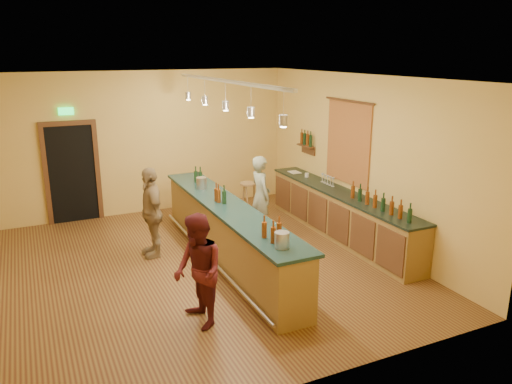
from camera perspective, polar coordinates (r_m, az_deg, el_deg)
name	(u,v)px	position (r m, az deg, el deg)	size (l,w,h in m)	color
floor	(202,266)	(8.81, -6.20, -8.43)	(7.00, 7.00, 0.00)	#522817
ceiling	(196,78)	(8.04, -6.89, 12.84)	(6.50, 7.00, 0.02)	silver
wall_back	(149,143)	(11.59, -12.12, 5.52)	(6.50, 0.02, 3.20)	gold
wall_front	(308,251)	(5.24, 5.97, -6.78)	(6.50, 0.02, 3.20)	gold
wall_right	(360,159)	(9.78, 11.85, 3.66)	(0.02, 7.00, 3.20)	gold
doorway	(72,171)	(11.41, -20.29, 2.29)	(1.15, 0.09, 2.48)	black
tapestry	(348,143)	(10.03, 10.48, 5.50)	(0.03, 1.40, 1.60)	#9E2B1F
bottle_shelf	(306,141)	(11.27, 5.78, 5.85)	(0.17, 0.55, 0.54)	#4F3517
back_counter	(340,214)	(10.04, 9.60, -2.48)	(0.60, 4.55, 1.27)	olive
tasting_bar	(228,229)	(8.73, -3.27, -4.28)	(0.73, 5.10, 1.38)	olive
pendant_track	(225,91)	(8.23, -3.53, 11.46)	(0.11, 4.60, 0.50)	silver
bartender	(261,196)	(9.92, 0.54, -0.49)	(0.60, 0.39, 1.63)	gray
customer_a	(198,271)	(6.75, -6.62, -9.00)	(0.76, 0.59, 1.57)	#59191E
customer_b	(151,212)	(9.13, -11.86, -2.26)	(0.96, 0.40, 1.65)	#997A51
bar_stool	(248,189)	(11.17, -0.90, 0.36)	(0.37, 0.37, 0.77)	olive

